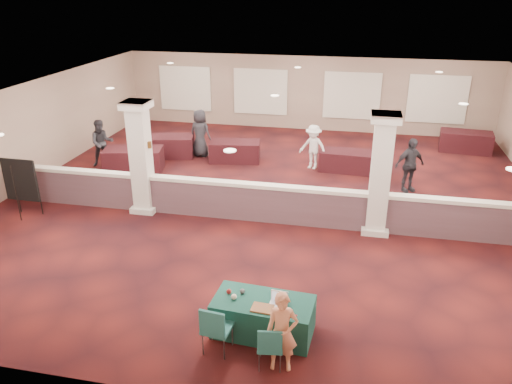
% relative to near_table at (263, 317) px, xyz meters
% --- Properties ---
extents(ground, '(16.00, 16.00, 0.00)m').
position_rel_near_table_xyz_m(ground, '(-0.89, 6.17, -0.36)').
color(ground, '#471311').
rests_on(ground, ground).
extents(wall_back, '(16.00, 0.04, 3.20)m').
position_rel_near_table_xyz_m(wall_back, '(-0.89, 14.17, 1.24)').
color(wall_back, '#896C5F').
rests_on(wall_back, ground).
extents(wall_front, '(16.00, 0.04, 3.20)m').
position_rel_near_table_xyz_m(wall_front, '(-0.89, -1.83, 1.24)').
color(wall_front, '#896C5F').
rests_on(wall_front, ground).
extents(wall_left, '(0.04, 16.00, 3.20)m').
position_rel_near_table_xyz_m(wall_left, '(-8.89, 6.17, 1.24)').
color(wall_left, '#896C5F').
rests_on(wall_left, ground).
extents(ceiling, '(16.00, 16.00, 0.02)m').
position_rel_near_table_xyz_m(ceiling, '(-0.89, 6.17, 2.84)').
color(ceiling, silver).
rests_on(ceiling, wall_back).
extents(partition_wall, '(15.60, 0.28, 1.10)m').
position_rel_near_table_xyz_m(partition_wall, '(-0.89, 4.67, 0.21)').
color(partition_wall, '#50363D').
rests_on(partition_wall, ground).
extents(column_left, '(0.72, 0.72, 3.20)m').
position_rel_near_table_xyz_m(column_left, '(-4.39, 4.67, 1.28)').
color(column_left, silver).
rests_on(column_left, ground).
extents(column_right, '(0.72, 0.72, 3.20)m').
position_rel_near_table_xyz_m(column_right, '(2.11, 4.67, 1.28)').
color(column_right, silver).
rests_on(column_right, ground).
extents(sconce_left, '(0.12, 0.12, 0.18)m').
position_rel_near_table_xyz_m(sconce_left, '(-4.67, 4.67, 1.64)').
color(sconce_left, brown).
rests_on(sconce_left, column_left).
extents(sconce_right, '(0.12, 0.12, 0.18)m').
position_rel_near_table_xyz_m(sconce_right, '(-4.11, 4.67, 1.64)').
color(sconce_right, brown).
rests_on(sconce_right, column_left).
extents(near_table, '(1.91, 1.05, 0.71)m').
position_rel_near_table_xyz_m(near_table, '(0.00, 0.00, 0.00)').
color(near_table, '#0E3332').
rests_on(near_table, ground).
extents(conf_chair_main, '(0.49, 0.49, 0.87)m').
position_rel_near_table_xyz_m(conf_chair_main, '(0.30, -0.91, 0.16)').
color(conf_chair_main, '#21615C').
rests_on(conf_chair_main, ground).
extents(conf_chair_side, '(0.54, 0.54, 0.98)m').
position_rel_near_table_xyz_m(conf_chair_side, '(-0.71, -0.73, 0.22)').
color(conf_chair_side, '#21615C').
rests_on(conf_chair_side, ground).
extents(easel_board, '(1.01, 0.51, 1.71)m').
position_rel_near_table_xyz_m(easel_board, '(-7.51, 3.58, 0.73)').
color(easel_board, black).
rests_on(easel_board, ground).
extents(woman, '(0.58, 0.42, 1.48)m').
position_rel_near_table_xyz_m(woman, '(0.49, -0.85, 0.39)').
color(woman, '#EA8D66').
rests_on(woman, ground).
extents(far_table_front_left, '(2.14, 1.39, 0.80)m').
position_rel_near_table_xyz_m(far_table_front_left, '(-6.09, 7.66, 0.05)').
color(far_table_front_left, black).
rests_on(far_table_front_left, ground).
extents(far_table_front_center, '(1.77, 0.95, 0.70)m').
position_rel_near_table_xyz_m(far_table_front_center, '(1.11, 9.17, -0.01)').
color(far_table_front_center, black).
rests_on(far_table_front_center, ground).
extents(far_table_front_right, '(1.81, 1.06, 0.70)m').
position_rel_near_table_xyz_m(far_table_front_right, '(1.61, 9.17, -0.01)').
color(far_table_front_right, black).
rests_on(far_table_front_right, ground).
extents(far_table_back_left, '(2.09, 1.36, 0.78)m').
position_rel_near_table_xyz_m(far_table_back_left, '(-5.50, 9.37, 0.03)').
color(far_table_back_left, black).
rests_on(far_table_back_left, ground).
extents(far_table_back_center, '(1.93, 1.17, 0.74)m').
position_rel_near_table_xyz_m(far_table_back_center, '(-2.89, 9.37, 0.01)').
color(far_table_back_center, black).
rests_on(far_table_back_center, ground).
extents(far_table_back_right, '(2.00, 1.16, 0.78)m').
position_rel_near_table_xyz_m(far_table_back_right, '(5.61, 12.31, 0.03)').
color(far_table_back_right, black).
rests_on(far_table_back_right, ground).
extents(attendee_a, '(0.92, 0.81, 1.67)m').
position_rel_near_table_xyz_m(attendee_a, '(-7.39, 7.95, 0.48)').
color(attendee_a, black).
rests_on(attendee_a, ground).
extents(attendee_b, '(1.10, 0.76, 1.57)m').
position_rel_near_table_xyz_m(attendee_b, '(-0.01, 9.17, 0.43)').
color(attendee_b, silver).
rests_on(attendee_b, ground).
extents(attendee_c, '(1.12, 0.93, 1.73)m').
position_rel_near_table_xyz_m(attendee_c, '(3.13, 7.72, 0.51)').
color(attendee_c, black).
rests_on(attendee_c, ground).
extents(attendee_d, '(0.97, 0.68, 1.78)m').
position_rel_near_table_xyz_m(attendee_d, '(-4.29, 9.67, 0.53)').
color(attendee_d, black).
rests_on(attendee_d, ground).
extents(laptop_base, '(0.34, 0.24, 0.02)m').
position_rel_near_table_xyz_m(laptop_base, '(0.29, -0.07, 0.36)').
color(laptop_base, silver).
rests_on(laptop_base, near_table).
extents(laptop_screen, '(0.32, 0.03, 0.21)m').
position_rel_near_table_xyz_m(laptop_screen, '(0.30, 0.04, 0.48)').
color(laptop_screen, silver).
rests_on(laptop_screen, near_table).
extents(screen_glow, '(0.29, 0.02, 0.19)m').
position_rel_near_table_xyz_m(screen_glow, '(0.30, 0.04, 0.47)').
color(screen_glow, silver).
rests_on(screen_glow, near_table).
extents(knitting, '(0.41, 0.32, 0.03)m').
position_rel_near_table_xyz_m(knitting, '(0.03, -0.25, 0.37)').
color(knitting, '#C0651E').
rests_on(knitting, near_table).
extents(yarn_cream, '(0.11, 0.11, 0.11)m').
position_rel_near_table_xyz_m(yarn_cream, '(-0.54, -0.06, 0.41)').
color(yarn_cream, beige).
rests_on(yarn_cream, near_table).
extents(yarn_red, '(0.10, 0.10, 0.10)m').
position_rel_near_table_xyz_m(yarn_red, '(-0.68, 0.09, 0.40)').
color(yarn_red, maroon).
rests_on(yarn_red, near_table).
extents(yarn_grey, '(0.10, 0.10, 0.10)m').
position_rel_near_table_xyz_m(yarn_grey, '(-0.43, 0.15, 0.41)').
color(yarn_grey, '#48484C').
rests_on(yarn_grey, near_table).
extents(scissors, '(0.12, 0.04, 0.01)m').
position_rel_near_table_xyz_m(scissors, '(0.61, -0.31, 0.36)').
color(scissors, '#B0121A').
rests_on(scissors, near_table).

